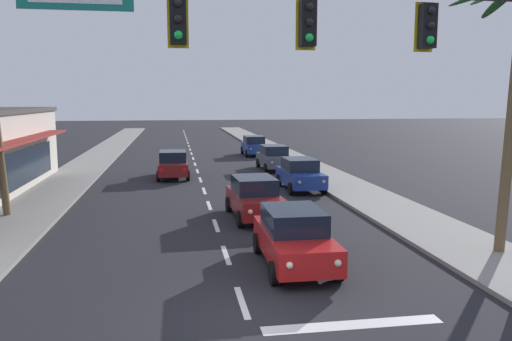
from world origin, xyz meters
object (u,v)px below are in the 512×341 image
object	(u,v)px
sedan_parked_far_kerb	(254,145)
sedan_parked_mid_kerb	(300,174)
sedan_third_in_queue	(255,197)
sedan_oncoming_far	(173,164)
sedan_parked_nearest_kerb	(274,157)
sedan_lead_at_stop_bar	(294,237)
traffic_signal_mast	(388,62)

from	to	relation	value
sedan_parked_far_kerb	sedan_parked_mid_kerb	bearing A→B (deg)	-90.69
sedan_third_in_queue	sedan_oncoming_far	distance (m)	11.95
sedan_third_in_queue	sedan_parked_nearest_kerb	distance (m)	14.54
sedan_lead_at_stop_bar	traffic_signal_mast	bearing A→B (deg)	-73.13
sedan_lead_at_stop_bar	sedan_third_in_queue	distance (m)	6.19
sedan_lead_at_stop_bar	sedan_parked_mid_kerb	size ratio (longest dim) A/B	1.00
traffic_signal_mast	sedan_third_in_queue	size ratio (longest dim) A/B	2.42
traffic_signal_mast	sedan_parked_far_kerb	world-z (taller)	traffic_signal_mast
traffic_signal_mast	sedan_parked_far_kerb	xyz separation A→B (m)	(2.37, 33.16, -4.75)
traffic_signal_mast	sedan_lead_at_stop_bar	bearing A→B (deg)	106.87
traffic_signal_mast	sedan_parked_far_kerb	size ratio (longest dim) A/B	2.45
sedan_third_in_queue	traffic_signal_mast	bearing A→B (deg)	-82.51
sedan_parked_mid_kerb	sedan_lead_at_stop_bar	bearing A→B (deg)	-104.88
traffic_signal_mast	sedan_parked_mid_kerb	distance (m)	16.82
sedan_parked_far_kerb	sedan_third_in_queue	bearing A→B (deg)	-98.93
sedan_lead_at_stop_bar	sedan_parked_far_kerb	distance (m)	29.70
traffic_signal_mast	sedan_oncoming_far	xyz separation A→B (m)	(-4.60, 21.34, -4.75)
sedan_oncoming_far	sedan_parked_nearest_kerb	bearing A→B (deg)	20.61
sedan_oncoming_far	sedan_lead_at_stop_bar	bearing A→B (deg)	-78.83
sedan_parked_nearest_kerb	traffic_signal_mast	bearing A→B (deg)	-95.51
sedan_lead_at_stop_bar	sedan_parked_mid_kerb	world-z (taller)	same
sedan_third_in_queue	sedan_parked_far_kerb	xyz separation A→B (m)	(3.66, 23.31, 0.00)
sedan_lead_at_stop_bar	sedan_parked_far_kerb	xyz separation A→B (m)	(3.48, 29.49, 0.00)
sedan_parked_far_kerb	sedan_oncoming_far	bearing A→B (deg)	-120.52
sedan_parked_nearest_kerb	sedan_parked_far_kerb	bearing A→B (deg)	89.65
traffic_signal_mast	sedan_parked_far_kerb	bearing A→B (deg)	85.92
sedan_oncoming_far	sedan_parked_mid_kerb	distance (m)	8.63
sedan_parked_mid_kerb	sedan_parked_far_kerb	bearing A→B (deg)	89.31
sedan_parked_nearest_kerb	sedan_parked_far_kerb	world-z (taller)	same
traffic_signal_mast	sedan_parked_nearest_kerb	size ratio (longest dim) A/B	2.44
sedan_oncoming_far	sedan_parked_nearest_kerb	world-z (taller)	same
sedan_third_in_queue	sedan_parked_mid_kerb	xyz separation A→B (m)	(3.45, 6.13, 0.00)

